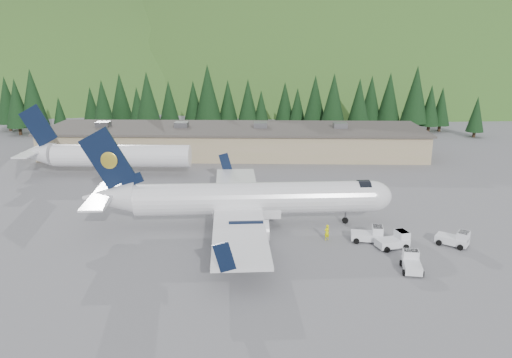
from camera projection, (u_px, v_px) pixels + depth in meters
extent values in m
plane|color=slate|center=(255.00, 225.00, 59.12)|extent=(600.00, 600.00, 0.00)
cylinder|color=white|center=(255.00, 198.00, 58.21)|extent=(27.84, 6.00, 3.71)
ellipsoid|color=white|center=(371.00, 196.00, 58.97)|extent=(5.12, 4.10, 3.71)
cylinder|color=black|center=(363.00, 193.00, 58.79)|extent=(1.63, 3.16, 3.06)
cone|color=white|center=(109.00, 198.00, 57.18)|extent=(6.21, 4.19, 3.71)
cube|color=white|center=(246.00, 211.00, 58.58)|extent=(8.13, 3.81, 0.99)
cube|color=white|center=(238.00, 207.00, 58.37)|extent=(8.21, 33.88, 0.35)
cube|color=black|center=(225.00, 162.00, 74.05)|extent=(2.00, 0.31, 2.84)
cube|color=black|center=(224.00, 257.00, 41.82)|extent=(2.00, 0.31, 2.84)
cylinder|color=black|center=(245.00, 198.00, 64.15)|extent=(4.32, 2.61, 2.27)
cylinder|color=white|center=(259.00, 198.00, 64.25)|extent=(0.79, 2.45, 2.41)
cube|color=white|center=(245.00, 194.00, 64.00)|extent=(2.18, 0.43, 0.89)
cylinder|color=black|center=(248.00, 231.00, 53.15)|extent=(4.32, 2.61, 2.27)
cylinder|color=white|center=(266.00, 231.00, 53.25)|extent=(0.79, 2.45, 2.41)
cube|color=white|center=(248.00, 226.00, 53.00)|extent=(2.18, 0.43, 0.89)
cube|color=black|center=(107.00, 158.00, 55.94)|extent=(6.10, 0.80, 7.24)
ellipsoid|color=gold|center=(110.00, 160.00, 56.19)|extent=(1.96, 0.34, 1.95)
ellipsoid|color=gold|center=(109.00, 160.00, 55.81)|extent=(1.96, 0.34, 1.95)
cube|color=black|center=(132.00, 180.00, 56.78)|extent=(2.73, 0.47, 1.96)
cube|color=white|center=(104.00, 194.00, 57.02)|extent=(3.59, 12.50, 0.22)
cylinder|color=slate|center=(345.00, 216.00, 59.47)|extent=(0.21, 0.21, 1.78)
cylinder|color=black|center=(345.00, 220.00, 59.61)|extent=(0.77, 0.34, 0.75)
cylinder|color=slate|center=(229.00, 210.00, 61.25)|extent=(0.26, 0.26, 1.97)
cylinder|color=black|center=(233.00, 214.00, 61.39)|extent=(1.11, 0.43, 1.09)
cylinder|color=black|center=(226.00, 214.00, 61.35)|extent=(1.11, 0.43, 1.09)
cylinder|color=slate|center=(230.00, 226.00, 56.13)|extent=(0.26, 0.26, 1.97)
cylinder|color=black|center=(233.00, 230.00, 56.27)|extent=(1.11, 0.43, 1.09)
cylinder|color=black|center=(226.00, 230.00, 56.23)|extent=(1.11, 0.43, 1.09)
cylinder|color=white|center=(122.00, 156.00, 79.98)|extent=(22.00, 3.60, 3.60)
cone|color=white|center=(36.00, 154.00, 80.28)|extent=(5.00, 3.60, 3.60)
cube|color=black|center=(38.00, 126.00, 79.01)|extent=(5.82, 0.28, 6.89)
cube|color=white|center=(35.00, 150.00, 80.12)|extent=(2.40, 11.00, 0.20)
cube|color=white|center=(367.00, 236.00, 54.27)|extent=(3.52, 2.07, 0.78)
cube|color=white|center=(377.00, 231.00, 53.93)|extent=(1.30, 1.68, 1.00)
cube|color=black|center=(378.00, 227.00, 53.81)|extent=(1.17, 1.56, 0.11)
cylinder|color=black|center=(376.00, 236.00, 55.04)|extent=(0.65, 0.32, 0.62)
cylinder|color=black|center=(378.00, 242.00, 53.34)|extent=(0.65, 0.32, 0.62)
cylinder|color=black|center=(356.00, 235.00, 55.36)|extent=(0.65, 0.32, 0.62)
cylinder|color=black|center=(356.00, 241.00, 53.66)|extent=(0.65, 0.32, 0.62)
cube|color=white|center=(452.00, 240.00, 53.27)|extent=(3.62, 3.16, 0.76)
cube|color=white|center=(463.00, 236.00, 52.49)|extent=(1.75, 1.87, 0.98)
cube|color=black|center=(464.00, 233.00, 52.37)|extent=(1.60, 1.72, 0.11)
cylinder|color=black|center=(464.00, 242.00, 53.43)|extent=(0.64, 0.54, 0.61)
cylinder|color=black|center=(460.00, 247.00, 52.06)|extent=(0.64, 0.54, 0.61)
cylinder|color=black|center=(443.00, 238.00, 54.63)|extent=(0.64, 0.54, 0.61)
cylinder|color=black|center=(439.00, 243.00, 53.26)|extent=(0.64, 0.54, 0.61)
cube|color=white|center=(412.00, 265.00, 47.30)|extent=(1.94, 3.31, 0.73)
cube|color=white|center=(411.00, 255.00, 48.12)|extent=(1.58, 1.22, 0.94)
cube|color=black|center=(411.00, 251.00, 48.01)|extent=(1.46, 1.10, 0.10)
cylinder|color=black|center=(401.00, 263.00, 48.49)|extent=(0.30, 0.61, 0.59)
cylinder|color=black|center=(419.00, 264.00, 48.25)|extent=(0.30, 0.61, 0.59)
cylinder|color=black|center=(404.00, 273.00, 46.49)|extent=(0.30, 0.61, 0.59)
cylinder|color=black|center=(423.00, 274.00, 46.26)|extent=(0.30, 0.61, 0.59)
cube|color=tan|center=(234.00, 141.00, 95.15)|extent=(70.00, 16.00, 4.80)
cube|color=#47423D|center=(234.00, 128.00, 94.46)|extent=(71.00, 17.00, 0.40)
cube|color=slate|center=(103.00, 124.00, 94.93)|extent=(2.50, 2.50, 1.00)
cube|color=slate|center=(182.00, 125.00, 94.54)|extent=(2.50, 2.50, 1.00)
cube|color=slate|center=(261.00, 125.00, 94.16)|extent=(2.50, 2.50, 1.00)
cube|color=slate|center=(340.00, 125.00, 93.77)|extent=(2.50, 2.50, 1.00)
cube|color=white|center=(392.00, 242.00, 52.55)|extent=(3.71, 2.64, 0.78)
cube|color=white|center=(402.00, 235.00, 52.68)|extent=(1.55, 1.84, 1.01)
cube|color=black|center=(402.00, 231.00, 52.56)|extent=(1.41, 1.69, 0.11)
cylinder|color=black|center=(397.00, 241.00, 53.77)|extent=(0.67, 0.43, 0.63)
cylinder|color=black|center=(406.00, 247.00, 52.12)|extent=(0.67, 0.43, 0.63)
cylinder|color=black|center=(378.00, 243.00, 53.15)|extent=(0.67, 0.43, 0.63)
cylinder|color=black|center=(387.00, 250.00, 51.50)|extent=(0.67, 0.43, 0.63)
imported|color=#E9ED00|center=(327.00, 232.00, 54.53)|extent=(0.78, 0.72, 1.80)
cone|color=black|center=(7.00, 100.00, 117.62)|extent=(5.39, 5.39, 11.03)
cone|color=black|center=(17.00, 103.00, 112.52)|extent=(5.36, 5.36, 10.96)
cone|color=black|center=(32.00, 97.00, 112.89)|extent=(6.25, 6.25, 12.79)
cone|color=black|center=(60.00, 113.00, 114.75)|extent=(3.56, 3.56, 7.29)
cone|color=black|center=(91.00, 104.00, 123.51)|extent=(4.15, 4.15, 8.50)
cone|color=black|center=(103.00, 102.00, 117.39)|extent=(5.07, 5.07, 10.36)
cone|color=black|center=(120.00, 96.00, 123.20)|extent=(5.54, 5.54, 11.33)
cone|color=black|center=(137.00, 105.00, 120.62)|extent=(4.25, 4.25, 8.70)
cone|color=black|center=(148.00, 100.00, 110.47)|extent=(6.04, 6.04, 12.36)
cone|color=black|center=(169.00, 102.00, 118.22)|extent=(4.95, 4.95, 10.13)
cone|color=black|center=(193.00, 101.00, 121.65)|extent=(4.84, 4.84, 9.91)
cone|color=black|center=(208.00, 93.00, 118.95)|extent=(6.51, 6.51, 13.32)
cone|color=black|center=(228.00, 101.00, 120.62)|extent=(4.95, 4.95, 10.12)
cone|color=black|center=(248.00, 101.00, 118.70)|extent=(5.10, 5.10, 10.43)
cone|color=black|center=(261.00, 108.00, 118.78)|extent=(4.02, 4.02, 8.21)
cone|color=black|center=(285.00, 102.00, 121.43)|extent=(4.73, 4.73, 9.68)
cone|color=black|center=(297.00, 106.00, 119.90)|extent=(4.21, 4.21, 8.60)
cone|color=black|center=(315.00, 100.00, 116.27)|extent=(5.54, 5.54, 11.34)
cone|color=black|center=(334.00, 100.00, 113.03)|extent=(5.84, 5.84, 11.94)
cone|color=black|center=(359.00, 103.00, 113.07)|extent=(5.34, 5.34, 10.93)
cone|color=black|center=(371.00, 99.00, 120.45)|extent=(5.39, 5.39, 11.02)
cone|color=black|center=(389.00, 97.00, 118.92)|extent=(5.73, 5.73, 11.72)
cone|color=black|center=(416.00, 94.00, 115.95)|extent=(6.44, 6.44, 13.18)
cone|color=black|center=(430.00, 105.00, 116.23)|extent=(4.63, 4.63, 9.47)
cone|color=black|center=(441.00, 106.00, 117.35)|extent=(4.37, 4.37, 8.94)
cone|color=black|center=(476.00, 114.00, 110.36)|extent=(3.82, 3.82, 7.81)
ellipsoid|color=#36531C|center=(82.00, 242.00, 245.35)|extent=(336.00, 240.00, 240.00)
ellipsoid|color=#36531C|center=(338.00, 240.00, 273.59)|extent=(420.00, 300.00, 300.00)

